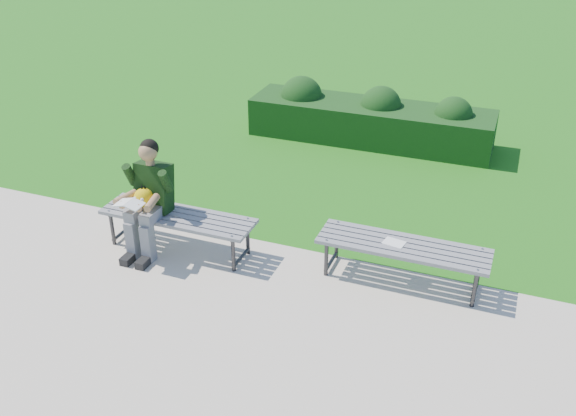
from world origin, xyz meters
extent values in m
plane|color=#37741F|center=(0.00, 0.00, 0.00)|extent=(80.00, 80.00, 0.00)
cube|color=beige|center=(0.00, -1.75, 0.01)|extent=(30.00, 3.50, 0.02)
cube|color=#1C3D16|center=(-0.09, 3.57, 0.30)|extent=(3.87, 1.00, 0.60)
sphere|color=#1C3D16|center=(-1.28, 3.62, 0.57)|extent=(0.70, 0.70, 0.69)
sphere|color=#1C3D16|center=(0.05, 3.64, 0.57)|extent=(0.66, 0.66, 0.65)
sphere|color=#1C3D16|center=(1.19, 3.62, 0.57)|extent=(0.59, 0.59, 0.59)
cube|color=gray|center=(-1.27, -0.71, 0.45)|extent=(1.80, 0.08, 0.04)
cube|color=gray|center=(-1.27, -0.61, 0.45)|extent=(1.80, 0.08, 0.04)
cube|color=gray|center=(-1.27, -0.50, 0.45)|extent=(1.80, 0.08, 0.04)
cube|color=gray|center=(-1.27, -0.40, 0.45)|extent=(1.80, 0.08, 0.04)
cube|color=gray|center=(-1.27, -0.30, 0.45)|extent=(1.80, 0.08, 0.04)
cylinder|color=#2D2D30|center=(-2.05, -0.69, 0.23)|extent=(0.04, 0.04, 0.41)
cylinder|color=#2D2D30|center=(-2.05, -0.31, 0.23)|extent=(0.04, 0.04, 0.41)
cylinder|color=#2D2D30|center=(-2.05, -0.50, 0.41)|extent=(0.04, 0.42, 0.04)
cylinder|color=#2D2D30|center=(-2.05, -0.50, 0.08)|extent=(0.04, 0.42, 0.04)
cylinder|color=gray|center=(-2.05, -0.71, 0.47)|extent=(0.02, 0.02, 0.01)
cylinder|color=gray|center=(-2.05, -0.30, 0.47)|extent=(0.02, 0.02, 0.01)
cylinder|color=#2D2D30|center=(-0.49, -0.69, 0.23)|extent=(0.04, 0.04, 0.41)
cylinder|color=#2D2D30|center=(-0.49, -0.31, 0.23)|extent=(0.04, 0.04, 0.41)
cylinder|color=#2D2D30|center=(-0.49, -0.50, 0.41)|extent=(0.04, 0.42, 0.04)
cylinder|color=#2D2D30|center=(-0.49, -0.50, 0.08)|extent=(0.04, 0.42, 0.04)
cylinder|color=gray|center=(-0.49, -0.71, 0.47)|extent=(0.02, 0.02, 0.01)
cylinder|color=gray|center=(-0.49, -0.30, 0.47)|extent=(0.02, 0.02, 0.01)
cube|color=gray|center=(1.26, -0.42, 0.45)|extent=(1.80, 0.08, 0.04)
cube|color=gray|center=(1.26, -0.32, 0.45)|extent=(1.80, 0.08, 0.04)
cube|color=gray|center=(1.26, -0.22, 0.45)|extent=(1.80, 0.08, 0.04)
cube|color=gray|center=(1.26, -0.11, 0.45)|extent=(1.80, 0.09, 0.04)
cube|color=gray|center=(1.26, -0.01, 0.45)|extent=(1.80, 0.09, 0.04)
cylinder|color=#2D2D30|center=(0.48, -0.41, 0.23)|extent=(0.04, 0.04, 0.41)
cylinder|color=#2D2D30|center=(0.48, -0.03, 0.23)|extent=(0.04, 0.04, 0.41)
cylinder|color=#2D2D30|center=(0.48, -0.22, 0.41)|extent=(0.04, 0.42, 0.04)
cylinder|color=#2D2D30|center=(0.48, -0.22, 0.08)|extent=(0.04, 0.42, 0.04)
cylinder|color=gray|center=(0.48, -0.42, 0.47)|extent=(0.02, 0.02, 0.01)
cylinder|color=gray|center=(0.48, -0.01, 0.47)|extent=(0.02, 0.02, 0.01)
cylinder|color=#2D2D30|center=(2.04, -0.41, 0.23)|extent=(0.04, 0.04, 0.41)
cylinder|color=#2D2D30|center=(2.04, -0.03, 0.23)|extent=(0.04, 0.04, 0.41)
cylinder|color=#2D2D30|center=(2.04, -0.22, 0.41)|extent=(0.04, 0.42, 0.04)
cylinder|color=#2D2D30|center=(2.04, -0.22, 0.08)|extent=(0.04, 0.42, 0.04)
cylinder|color=gray|center=(2.04, -0.42, 0.47)|extent=(0.02, 0.02, 0.01)
cylinder|color=gray|center=(2.04, -0.01, 0.47)|extent=(0.02, 0.02, 0.01)
cube|color=slate|center=(-1.67, -0.66, 0.54)|extent=(0.14, 0.42, 0.13)
cube|color=slate|center=(-1.47, -0.66, 0.54)|extent=(0.14, 0.42, 0.13)
cube|color=slate|center=(-1.67, -0.84, 0.24)|extent=(0.12, 0.13, 0.45)
cube|color=slate|center=(-1.47, -0.84, 0.24)|extent=(0.12, 0.13, 0.45)
cube|color=black|center=(-1.67, -0.94, 0.07)|extent=(0.11, 0.26, 0.09)
cube|color=black|center=(-1.47, -0.94, 0.07)|extent=(0.11, 0.26, 0.09)
cube|color=black|center=(-1.57, -0.46, 0.75)|extent=(0.40, 0.30, 0.59)
cylinder|color=#A7764F|center=(-1.57, -0.48, 1.07)|extent=(0.10, 0.10, 0.08)
sphere|color=#A7764F|center=(-1.57, -0.50, 1.20)|extent=(0.21, 0.21, 0.21)
sphere|color=black|center=(-1.57, -0.47, 1.23)|extent=(0.21, 0.21, 0.21)
cylinder|color=black|center=(-1.80, -0.56, 0.91)|extent=(0.10, 0.21, 0.30)
cylinder|color=black|center=(-1.34, -0.56, 0.91)|extent=(0.10, 0.21, 0.30)
cylinder|color=#A7764F|center=(-1.74, -0.78, 0.74)|extent=(0.14, 0.31, 0.08)
cylinder|color=#A7764F|center=(-1.40, -0.78, 0.74)|extent=(0.14, 0.31, 0.08)
sphere|color=#A7764F|center=(-1.67, -0.94, 0.74)|extent=(0.09, 0.09, 0.09)
sphere|color=#A7764F|center=(-1.47, -0.94, 0.74)|extent=(0.09, 0.09, 0.09)
sphere|color=#D7D50D|center=(-1.57, -0.68, 0.72)|extent=(0.22, 0.22, 0.22)
cone|color=#FF5001|center=(-1.57, -0.80, 0.71)|extent=(0.06, 0.06, 0.06)
cone|color=black|center=(-1.59, -0.67, 0.85)|extent=(0.03, 0.04, 0.07)
cone|color=black|center=(-1.56, -0.66, 0.85)|extent=(0.03, 0.03, 0.06)
sphere|color=white|center=(-1.62, -0.78, 0.75)|extent=(0.04, 0.04, 0.04)
sphere|color=white|center=(-1.53, -0.78, 0.75)|extent=(0.04, 0.04, 0.04)
cube|color=white|center=(-1.65, -0.96, 0.79)|extent=(0.15, 0.20, 0.05)
cube|color=white|center=(-1.50, -0.96, 0.79)|extent=(0.15, 0.20, 0.05)
cube|color=white|center=(1.16, -0.22, 0.47)|extent=(0.24, 0.20, 0.01)
camera|label=1|loc=(2.19, -5.98, 3.99)|focal=40.00mm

